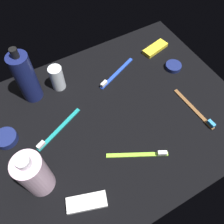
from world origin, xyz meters
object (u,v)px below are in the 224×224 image
object	(u,v)px
deodorant_stick	(57,78)
bodywash_bottle	(34,174)
lotion_bottle	(26,78)
cream_tin_left	(173,66)
toothbrush_brown	(196,110)
toothbrush_teal	(57,131)
snack_bar_white	(87,202)
cream_tin_right	(6,138)
toothbrush_blue	(115,74)
toothbrush_lime	(140,155)
snack_bar_yellow	(155,48)

from	to	relation	value
deodorant_stick	bodywash_bottle	bearing A→B (deg)	59.31
lotion_bottle	cream_tin_left	bearing A→B (deg)	164.91
toothbrush_brown	toothbrush_teal	bearing A→B (deg)	-19.85
bodywash_bottle	snack_bar_white	world-z (taller)	bodywash_bottle
bodywash_bottle	cream_tin_right	size ratio (longest dim) A/B	2.54
snack_bar_white	cream_tin_right	distance (cm)	31.05
toothbrush_blue	cream_tin_right	distance (cm)	41.65
bodywash_bottle	deodorant_stick	distance (cm)	33.78
deodorant_stick	toothbrush_lime	bearing A→B (deg)	106.36
deodorant_stick	toothbrush_blue	xyz separation A→B (cm)	(-19.43, 5.16, -3.88)
snack_bar_white	cream_tin_left	size ratio (longest dim) A/B	1.80
snack_bar_yellow	snack_bar_white	size ratio (longest dim) A/B	1.00
snack_bar_white	cream_tin_right	world-z (taller)	cream_tin_right
cream_tin_right	deodorant_stick	bearing A→B (deg)	-152.39
toothbrush_teal	snack_bar_yellow	bearing A→B (deg)	-162.53
bodywash_bottle	cream_tin_left	world-z (taller)	bodywash_bottle
deodorant_stick	snack_bar_white	world-z (taller)	deodorant_stick
toothbrush_blue	toothbrush_lime	xyz separation A→B (cm)	(9.06, 30.17, 0.00)
bodywash_bottle	snack_bar_white	size ratio (longest dim) A/B	1.65
toothbrush_blue	bodywash_bottle	bearing A→B (deg)	32.99
toothbrush_brown	snack_bar_white	xyz separation A→B (cm)	(43.36, 8.14, 0.14)
toothbrush_teal	snack_bar_yellow	size ratio (longest dim) A/B	1.63
deodorant_stick	cream_tin_left	distance (cm)	41.93
toothbrush_brown	toothbrush_blue	xyz separation A→B (cm)	(15.16, -26.27, 0.00)
snack_bar_yellow	snack_bar_white	distance (cm)	61.56
toothbrush_teal	toothbrush_brown	xyz separation A→B (cm)	(-42.17, 15.22, 0.00)
toothbrush_lime	cream_tin_left	xyz separation A→B (cm)	(-29.49, -22.85, 0.20)
lotion_bottle	cream_tin_right	distance (cm)	19.27
deodorant_stick	snack_bar_yellow	bearing A→B (deg)	178.00
toothbrush_brown	cream_tin_right	bearing A→B (deg)	-19.59
snack_bar_white	lotion_bottle	bearing A→B (deg)	-71.15
cream_tin_left	bodywash_bottle	bearing A→B (deg)	16.08
bodywash_bottle	toothbrush_teal	world-z (taller)	bodywash_bottle
toothbrush_blue	cream_tin_left	bearing A→B (deg)	160.29
toothbrush_lime	snack_bar_white	size ratio (longest dim) A/B	1.59
snack_bar_yellow	cream_tin_left	world-z (taller)	cream_tin_left
snack_bar_yellow	cream_tin_right	world-z (taller)	cream_tin_right
snack_bar_yellow	snack_bar_white	bearing A→B (deg)	25.83
toothbrush_blue	lotion_bottle	bearing A→B (deg)	-11.65
toothbrush_brown	cream_tin_right	distance (cm)	59.81
toothbrush_lime	cream_tin_left	distance (cm)	37.31
toothbrush_lime	toothbrush_teal	bearing A→B (deg)	-46.82
deodorant_stick	cream_tin_left	world-z (taller)	deodorant_stick
deodorant_stick	lotion_bottle	bearing A→B (deg)	-4.50
lotion_bottle	snack_bar_yellow	world-z (taller)	lotion_bottle
snack_bar_yellow	cream_tin_left	distance (cm)	11.10
toothbrush_brown	toothbrush_lime	bearing A→B (deg)	9.16
deodorant_stick	toothbrush_teal	xyz separation A→B (cm)	(7.57, 16.21, -3.88)
toothbrush_blue	deodorant_stick	bearing A→B (deg)	-14.87
lotion_bottle	deodorant_stick	world-z (taller)	lotion_bottle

